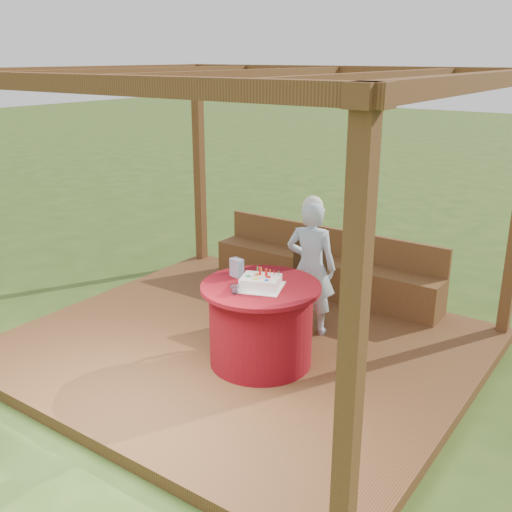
% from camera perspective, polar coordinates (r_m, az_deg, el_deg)
% --- Properties ---
extents(ground, '(60.00, 60.00, 0.00)m').
position_cam_1_polar(ground, '(6.34, -1.32, -9.20)').
color(ground, '#35511B').
rests_on(ground, ground).
extents(deck, '(4.50, 4.00, 0.12)m').
position_cam_1_polar(deck, '(6.31, -1.33, -8.72)').
color(deck, brown).
rests_on(deck, ground).
extents(pergola, '(4.50, 4.00, 2.72)m').
position_cam_1_polar(pergola, '(5.63, -1.51, 13.02)').
color(pergola, brown).
rests_on(pergola, deck).
extents(bench, '(3.00, 0.42, 0.80)m').
position_cam_1_polar(bench, '(7.51, 6.48, -1.53)').
color(bench, brown).
rests_on(bench, deck).
extents(table, '(1.13, 1.13, 0.80)m').
position_cam_1_polar(table, '(5.73, 0.46, -6.45)').
color(table, maroon).
rests_on(table, deck).
extents(chair, '(0.45, 0.45, 0.89)m').
position_cam_1_polar(chair, '(6.64, 4.66, -2.04)').
color(chair, '#3C2513').
rests_on(chair, deck).
extents(elderly_woman, '(0.60, 0.47, 1.49)m').
position_cam_1_polar(elderly_woman, '(6.28, 5.26, -0.92)').
color(elderly_woman, '#97C3E1').
rests_on(elderly_woman, deck).
extents(birthday_cake, '(0.51, 0.51, 0.18)m').
position_cam_1_polar(birthday_cake, '(5.50, 0.44, -2.49)').
color(birthday_cake, white).
rests_on(birthday_cake, table).
extents(gift_bag, '(0.14, 0.11, 0.18)m').
position_cam_1_polar(gift_bag, '(5.77, -1.84, -1.10)').
color(gift_bag, '#BF7BA4').
rests_on(gift_bag, table).
extents(drinking_glass, '(0.10, 0.10, 0.08)m').
position_cam_1_polar(drinking_glass, '(5.37, -2.05, -3.22)').
color(drinking_glass, white).
rests_on(drinking_glass, table).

